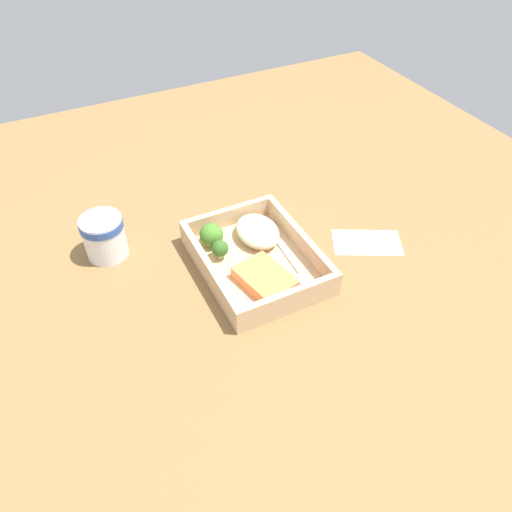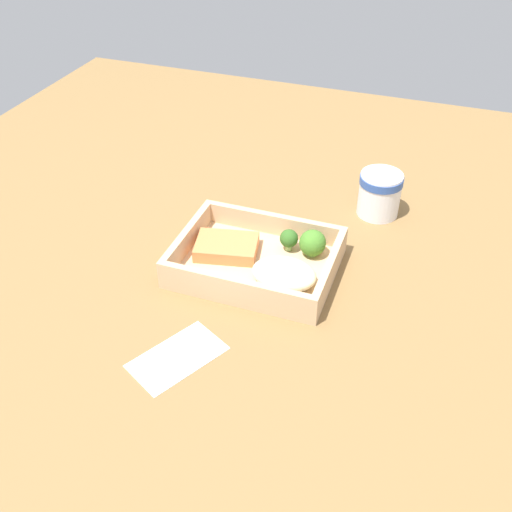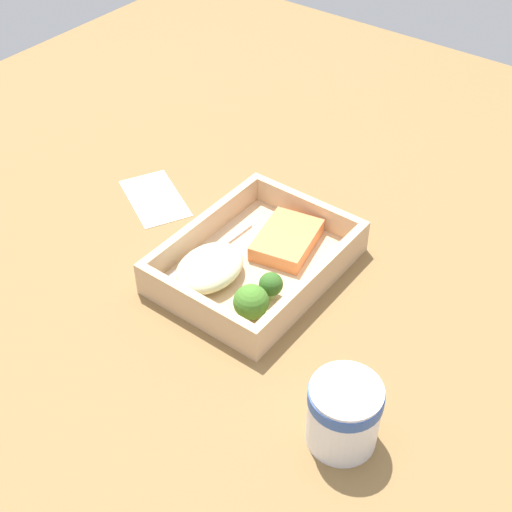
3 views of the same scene
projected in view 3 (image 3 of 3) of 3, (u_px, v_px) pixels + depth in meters
The scene contains 10 objects.
ground_plane at pixel (256, 276), 98.64cm from camera, with size 160.00×160.00×2.00cm, color olive.
takeout_tray at pixel (256, 267), 97.58cm from camera, with size 26.03×19.85×1.20cm, color tan.
tray_rim at pixel (256, 254), 95.92cm from camera, with size 26.03×19.85×3.83cm.
salmon_fillet at pixel (287, 240), 99.34cm from camera, with size 10.28×7.29×2.23cm, color #E78046.
mashed_potatoes at pixel (210, 268), 93.95cm from camera, with size 10.42×7.81×3.64cm, color beige.
broccoli_floret_1 at pixel (271, 285), 90.87cm from camera, with size 3.13×3.13×3.94cm.
broccoli_floret_2 at pixel (251, 302), 88.32cm from camera, with size 4.52×4.52×4.72cm.
fork at pixel (206, 256), 98.08cm from camera, with size 15.86×2.40×0.44cm.
paper_cup at pixel (344, 412), 74.67cm from camera, with size 7.96×7.96×8.39cm.
receipt_slip at pixel (155, 198), 110.31cm from camera, with size 7.53×13.20×0.24cm, color white.
Camera 3 is at (57.53, 43.55, 66.31)cm, focal length 50.00 mm.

